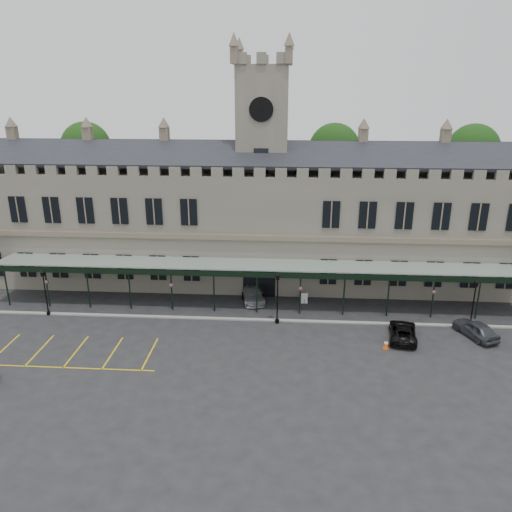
# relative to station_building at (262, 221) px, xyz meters

# --- Properties ---
(ground) EXTENTS (140.00, 140.00, 0.00)m
(ground) POSITION_rel_station_building_xyz_m (0.00, -15.91, -6.47)
(ground) COLOR black
(station_building) EXTENTS (60.00, 10.36, 17.30)m
(station_building) POSITION_rel_station_building_xyz_m (0.00, 0.00, 0.00)
(station_building) COLOR #635D52
(station_building) RESTS_ON ground
(clock_tower) EXTENTS (5.60, 5.60, 24.80)m
(clock_tower) POSITION_rel_station_building_xyz_m (0.00, 0.09, 6.64)
(clock_tower) COLOR #635D52
(clock_tower) RESTS_ON ground
(canopy) EXTENTS (50.00, 4.10, 4.30)m
(canopy) POSITION_rel_station_building_xyz_m (0.00, -8.45, -4.06)
(canopy) COLOR #8C9E93
(canopy) RESTS_ON ground
(kerb) EXTENTS (60.00, 0.40, 0.12)m
(kerb) POSITION_rel_station_building_xyz_m (0.00, -10.41, -6.41)
(kerb) COLOR gray
(kerb) RESTS_ON ground
(parking_markings) EXTENTS (16.00, 6.00, 0.01)m
(parking_markings) POSITION_rel_station_building_xyz_m (-14.00, -17.41, -6.47)
(parking_markings) COLOR gold
(parking_markings) RESTS_ON ground
(tree_behind_left) EXTENTS (6.00, 6.00, 16.00)m
(tree_behind_left) POSITION_rel_station_building_xyz_m (-22.00, 9.09, 6.35)
(tree_behind_left) COLOR #332314
(tree_behind_left) RESTS_ON ground
(tree_behind_mid) EXTENTS (6.00, 6.00, 16.00)m
(tree_behind_mid) POSITION_rel_station_building_xyz_m (8.00, 9.09, 6.35)
(tree_behind_mid) COLOR #332314
(tree_behind_mid) RESTS_ON ground
(tree_behind_right) EXTENTS (6.00, 6.00, 16.00)m
(tree_behind_right) POSITION_rel_station_building_xyz_m (24.00, 9.09, 6.35)
(tree_behind_right) COLOR #332314
(tree_behind_right) RESTS_ON ground
(lamp_post_left) EXTENTS (0.43, 0.43, 4.53)m
(lamp_post_left) POSITION_rel_station_building_xyz_m (-19.26, -10.53, -3.78)
(lamp_post_left) COLOR black
(lamp_post_left) RESTS_ON ground
(lamp_post_mid) EXTENTS (0.47, 0.47, 4.95)m
(lamp_post_mid) POSITION_rel_station_building_xyz_m (1.95, -10.80, -3.53)
(lamp_post_mid) COLOR black
(lamp_post_mid) RESTS_ON ground
(lamp_post_right) EXTENTS (0.43, 0.43, 4.53)m
(lamp_post_right) POSITION_rel_station_building_xyz_m (18.99, -10.34, -3.78)
(lamp_post_right) COLOR black
(lamp_post_right) RESTS_ON ground
(traffic_cone) EXTENTS (0.48, 0.48, 0.76)m
(traffic_cone) POSITION_rel_station_building_xyz_m (10.86, -14.77, -6.10)
(traffic_cone) COLOR #F55007
(traffic_cone) RESTS_ON ground
(sign_board) EXTENTS (0.64, 0.08, 1.09)m
(sign_board) POSITION_rel_station_building_xyz_m (4.49, -6.45, -5.94)
(sign_board) COLOR black
(sign_board) RESTS_ON ground
(bollard_left) EXTENTS (0.15, 0.15, 0.84)m
(bollard_left) POSITION_rel_station_building_xyz_m (-1.59, -6.02, -6.05)
(bollard_left) COLOR black
(bollard_left) RESTS_ON ground
(bollard_right) EXTENTS (0.17, 0.17, 0.96)m
(bollard_right) POSITION_rel_station_building_xyz_m (4.47, -6.03, -5.99)
(bollard_right) COLOR black
(bollard_right) RESTS_ON ground
(car_taxi) EXTENTS (2.79, 5.05, 1.38)m
(car_taxi) POSITION_rel_station_building_xyz_m (-0.58, -5.91, -5.78)
(car_taxi) COLOR #989BA0
(car_taxi) RESTS_ON ground
(car_van) EXTENTS (2.85, 4.88, 1.28)m
(car_van) POSITION_rel_station_building_xyz_m (12.56, -12.97, -5.83)
(car_van) COLOR black
(car_van) RESTS_ON ground
(car_right_a) EXTENTS (3.26, 4.59, 1.45)m
(car_right_a) POSITION_rel_station_building_xyz_m (18.76, -12.25, -5.74)
(car_right_a) COLOR #3A3D42
(car_right_a) RESTS_ON ground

